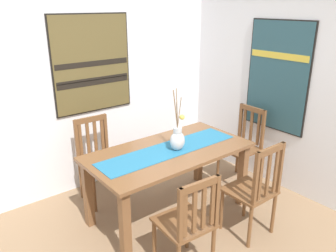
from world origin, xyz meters
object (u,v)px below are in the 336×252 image
at_px(dining_table, 169,160).
at_px(chair_0, 98,159).
at_px(centerpiece_vase, 178,139).
at_px(painting_on_side_wall, 278,77).
at_px(painting_on_back_wall, 92,64).
at_px(chair_2, 188,223).
at_px(chair_1, 243,145).
at_px(chair_3, 254,189).

distance_m(dining_table, chair_0, 0.90).
distance_m(centerpiece_vase, painting_on_side_wall, 1.50).
height_order(chair_0, painting_on_back_wall, painting_on_back_wall).
xyz_separation_m(chair_2, painting_on_back_wall, (0.17, 1.90, 1.03)).
height_order(dining_table, chair_1, chair_1).
bearing_deg(chair_2, chair_3, -1.11).
xyz_separation_m(chair_0, painting_on_side_wall, (1.91, -0.97, 0.87)).
relative_size(dining_table, chair_3, 1.72).
height_order(chair_2, chair_3, chair_3).
bearing_deg(centerpiece_vase, painting_on_back_wall, 104.20).
bearing_deg(painting_on_side_wall, chair_0, 152.96).
bearing_deg(chair_3, chair_1, 45.41).
xyz_separation_m(chair_1, painting_on_side_wall, (0.28, -0.21, 0.87)).
bearing_deg(chair_1, chair_2, -154.53).
bearing_deg(painting_on_side_wall, painting_on_back_wall, 142.03).
bearing_deg(chair_0, chair_3, -61.04).
bearing_deg(chair_2, dining_table, 61.65).
bearing_deg(centerpiece_vase, painting_on_side_wall, -5.87).
bearing_deg(chair_0, chair_1, -25.26).
xyz_separation_m(centerpiece_vase, painting_on_back_wall, (-0.30, 1.19, 0.63)).
xyz_separation_m(chair_0, chair_1, (1.63, -0.77, -0.01)).
bearing_deg(chair_3, painting_on_side_wall, 28.75).
bearing_deg(centerpiece_vase, chair_2, -123.89).
height_order(chair_0, chair_2, chair_0).
xyz_separation_m(chair_1, painting_on_back_wall, (-1.44, 1.13, 1.02)).
bearing_deg(painting_on_side_wall, chair_2, -163.47).
relative_size(dining_table, centerpiece_vase, 2.74).
relative_size(chair_1, painting_on_side_wall, 0.75).
bearing_deg(dining_table, painting_on_side_wall, -7.75).
height_order(dining_table, painting_on_back_wall, painting_on_back_wall).
relative_size(chair_1, chair_3, 0.99).
bearing_deg(chair_2, painting_on_side_wall, 16.53).
height_order(centerpiece_vase, chair_1, centerpiece_vase).
height_order(painting_on_back_wall, painting_on_side_wall, painting_on_back_wall).
bearing_deg(chair_2, chair_0, 90.79).
bearing_deg(painting_on_back_wall, chair_0, -117.90).
distance_m(chair_3, painting_on_back_wall, 2.27).
xyz_separation_m(chair_3, painting_on_back_wall, (-0.66, 1.91, 1.02)).
bearing_deg(dining_table, chair_2, -118.35).
height_order(dining_table, painting_on_side_wall, painting_on_side_wall).
relative_size(chair_0, chair_2, 1.04).
bearing_deg(painting_on_side_wall, dining_table, 172.25).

